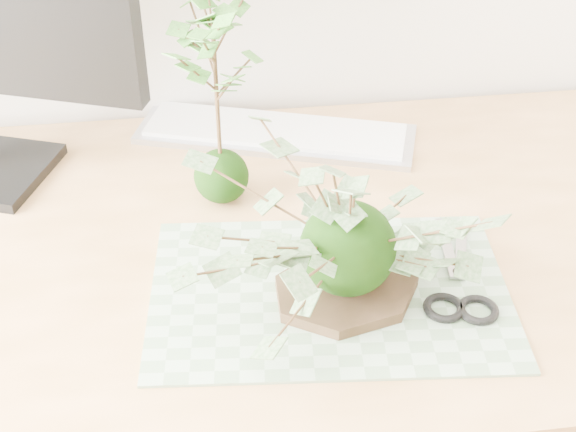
{
  "coord_description": "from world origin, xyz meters",
  "views": [
    {
      "loc": [
        -0.1,
        0.4,
        1.39
      ],
      "look_at": [
        0.0,
        1.14,
        0.84
      ],
      "focal_mm": 50.0,
      "sensor_mm": 36.0,
      "label": 1
    }
  ],
  "objects_px": {
    "ivy_kokedama": "(350,211)",
    "keyboard": "(276,133)",
    "desk": "(284,287)",
    "maple_kokedama": "(214,52)"
  },
  "relations": [
    {
      "from": "desk",
      "to": "ivy_kokedama",
      "type": "distance_m",
      "value": 0.26
    },
    {
      "from": "desk",
      "to": "keyboard",
      "type": "height_order",
      "value": "keyboard"
    },
    {
      "from": "desk",
      "to": "maple_kokedama",
      "type": "height_order",
      "value": "maple_kokedama"
    },
    {
      "from": "maple_kokedama",
      "to": "desk",
      "type": "bearing_deg",
      "value": -53.39
    },
    {
      "from": "desk",
      "to": "keyboard",
      "type": "distance_m",
      "value": 0.28
    },
    {
      "from": "ivy_kokedama",
      "to": "keyboard",
      "type": "xyz_separation_m",
      "value": [
        -0.04,
        0.39,
        -0.12
      ]
    },
    {
      "from": "ivy_kokedama",
      "to": "keyboard",
      "type": "height_order",
      "value": "ivy_kokedama"
    },
    {
      "from": "desk",
      "to": "keyboard",
      "type": "xyz_separation_m",
      "value": [
        0.02,
        0.26,
        0.1
      ]
    },
    {
      "from": "desk",
      "to": "maple_kokedama",
      "type": "xyz_separation_m",
      "value": [
        -0.07,
        0.1,
        0.31
      ]
    },
    {
      "from": "ivy_kokedama",
      "to": "desk",
      "type": "bearing_deg",
      "value": 114.63
    }
  ]
}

